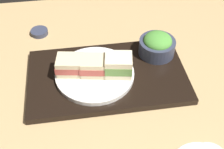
% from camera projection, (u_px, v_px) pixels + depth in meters
% --- Properties ---
extents(ground_plane, '(1.40, 1.00, 0.03)m').
position_uv_depth(ground_plane, '(91.00, 94.00, 0.84)').
color(ground_plane, tan).
extents(serving_tray, '(0.45, 0.26, 0.02)m').
position_uv_depth(serving_tray, '(107.00, 76.00, 0.85)').
color(serving_tray, black).
rests_on(serving_tray, ground_plane).
extents(sandwich_plate, '(0.22, 0.22, 0.01)m').
position_uv_depth(sandwich_plate, '(95.00, 74.00, 0.83)').
color(sandwich_plate, silver).
rests_on(sandwich_plate, serving_tray).
extents(sandwich_near, '(0.08, 0.07, 0.06)m').
position_uv_depth(sandwich_near, '(118.00, 65.00, 0.81)').
color(sandwich_near, beige).
rests_on(sandwich_near, sandwich_plate).
extents(sandwich_middle, '(0.09, 0.07, 0.05)m').
position_uv_depth(sandwich_middle, '(94.00, 66.00, 0.81)').
color(sandwich_middle, beige).
rests_on(sandwich_middle, sandwich_plate).
extents(sandwich_far, '(0.09, 0.07, 0.05)m').
position_uv_depth(sandwich_far, '(70.00, 65.00, 0.81)').
color(sandwich_far, beige).
rests_on(sandwich_far, sandwich_plate).
extents(salad_bowl, '(0.11, 0.11, 0.07)m').
position_uv_depth(salad_bowl, '(157.00, 45.00, 0.88)').
color(salad_bowl, '#33384C').
rests_on(salad_bowl, serving_tray).
extents(small_sauce_dish, '(0.06, 0.06, 0.02)m').
position_uv_depth(small_sauce_dish, '(39.00, 32.00, 1.00)').
color(small_sauce_dish, '#33384C').
rests_on(small_sauce_dish, ground_plane).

